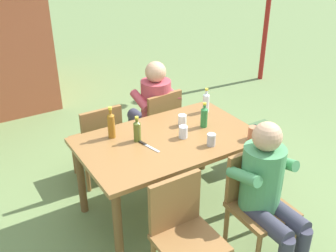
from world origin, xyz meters
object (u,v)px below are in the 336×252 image
object	(u,v)px
cup_terracotta	(253,133)
bottle_amber	(111,124)
person_in_plaid_shirt	(153,106)
chair_far_right	(158,123)
dining_table	(168,148)
person_in_white_shirt	(268,189)
chair_near_left	(184,230)
backpack_by_far_side	(249,150)
chair_far_left	(99,140)
bottle_clear	(206,102)
cup_white	(182,120)
table_knife	(148,146)
chair_near_right	(256,198)
bottle_olive	(137,130)
bottle_green	(204,116)
backpack_by_near_side	(257,143)
cup_steel	(211,140)
cup_glass	(183,132)

from	to	relation	value
cup_terracotta	bottle_amber	bearing A→B (deg)	146.93
person_in_plaid_shirt	chair_far_right	bearing A→B (deg)	-86.01
dining_table	person_in_white_shirt	xyz separation A→B (m)	(0.35, -0.88, -0.02)
chair_near_left	backpack_by_far_side	bearing A→B (deg)	31.80
person_in_plaid_shirt	cup_terracotta	size ratio (longest dim) A/B	10.32
chair_far_left	bottle_clear	xyz separation A→B (m)	(0.95, -0.51, 0.39)
chair_near_left	chair_far_right	bearing A→B (deg)	65.63
cup_white	person_in_plaid_shirt	bearing A→B (deg)	81.87
table_knife	bottle_clear	bearing A→B (deg)	19.48
person_in_plaid_shirt	dining_table	bearing A→B (deg)	-111.44
chair_near_right	bottle_clear	xyz separation A→B (m)	(0.25, 1.03, 0.39)
cup_white	table_knife	xyz separation A→B (m)	(-0.46, -0.17, -0.05)
bottle_amber	bottle_olive	distance (m)	0.24
person_in_plaid_shirt	bottle_amber	distance (m)	1.00
bottle_olive	bottle_green	distance (m)	0.64
bottle_olive	cup_terracotta	world-z (taller)	bottle_olive
bottle_clear	table_knife	distance (m)	0.87
cup_white	chair_near_right	bearing A→B (deg)	-83.25
cup_white	backpack_by_near_side	distance (m)	1.27
person_in_plaid_shirt	cup_steel	xyz separation A→B (m)	(-0.10, -1.17, 0.17)
bottle_green	cup_terracotta	world-z (taller)	bottle_green
table_knife	chair_far_right	bearing A→B (deg)	54.48
person_in_white_shirt	bottle_amber	distance (m)	1.40
dining_table	person_in_plaid_shirt	bearing A→B (deg)	68.56
person_in_plaid_shirt	backpack_by_near_side	size ratio (longest dim) A/B	2.73
bottle_green	table_knife	bearing A→B (deg)	-176.11
dining_table	backpack_by_near_side	world-z (taller)	dining_table
cup_terracotta	cup_white	xyz separation A→B (m)	(-0.38, 0.53, -0.01)
bottle_olive	chair_far_left	bearing A→B (deg)	98.66
chair_near_right	dining_table	bearing A→B (deg)	114.24
cup_glass	cup_steel	xyz separation A→B (m)	(0.13, -0.24, -0.00)
dining_table	chair_near_left	bearing A→B (deg)	-114.13
bottle_olive	backpack_by_near_side	size ratio (longest dim) A/B	0.53
chair_near_left	chair_far_left	bearing A→B (deg)	89.99
chair_near_right	bottle_clear	bearing A→B (deg)	76.35
chair_near_left	backpack_by_near_side	distance (m)	1.98
dining_table	backpack_by_far_side	distance (m)	1.24
cup_steel	cup_terracotta	xyz separation A→B (m)	(0.37, -0.10, 0.00)
cup_steel	cup_white	world-z (taller)	cup_steel
person_in_plaid_shirt	cup_terracotta	distance (m)	1.31
table_knife	backpack_by_near_side	bearing A→B (deg)	9.43
person_in_plaid_shirt	cup_white	world-z (taller)	person_in_plaid_shirt
person_in_plaid_shirt	chair_near_right	bearing A→B (deg)	-89.94
person_in_plaid_shirt	backpack_by_far_side	world-z (taller)	person_in_plaid_shirt
chair_near_left	person_in_white_shirt	world-z (taller)	person_in_white_shirt
chair_far_left	cup_glass	size ratio (longest dim) A/B	8.06
chair_far_right	chair_far_left	distance (m)	0.70
bottle_olive	backpack_by_far_side	size ratio (longest dim) A/B	0.51
chair_near_right	bottle_olive	distance (m)	1.12
cup_glass	cup_terracotta	bearing A→B (deg)	-33.98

